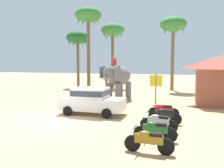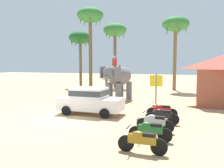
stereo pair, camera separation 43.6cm
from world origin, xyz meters
name	(u,v)px [view 1 (the left image)]	position (x,y,z in m)	size (l,w,h in m)	color
ground_plane	(59,119)	(0.00, 0.00, 0.00)	(120.00, 120.00, 0.00)	tan
car_sedan_foreground	(91,100)	(1.23, 1.92, 0.93)	(4.13, 1.94, 1.70)	white
elephant_with_mahout	(118,78)	(1.17, 7.73, 1.99)	(2.30, 4.01, 3.88)	slate
motorcycle_nearest_camera	(149,140)	(5.78, -3.36, 0.46)	(1.80, 0.55, 0.94)	black
motorcycle_second_in_row	(155,130)	(5.81, -1.98, 0.46)	(1.80, 0.55, 0.94)	black
motorcycle_mid_row	(158,122)	(5.76, -0.55, 0.46)	(1.80, 0.55, 0.94)	black
motorcycle_fourth_in_row	(164,115)	(5.88, 0.95, 0.46)	(1.80, 0.55, 0.94)	black
motorcycle_far_in_row	(164,110)	(5.69, 2.34, 0.46)	(1.80, 0.55, 0.94)	black
palm_tree_behind_elephant	(78,39)	(-7.87, 17.97, 6.67)	(3.20, 3.20, 7.78)	brown
palm_tree_near_hut	(88,18)	(-4.74, 14.65, 8.73)	(3.20, 3.20, 10.01)	brown
palm_tree_left_of_road	(173,27)	(5.04, 17.78, 7.69)	(3.20, 3.20, 8.88)	brown
palm_tree_far_back	(113,32)	(-3.12, 19.11, 7.58)	(3.20, 3.20, 8.76)	brown
signboard_yellow	(156,83)	(4.53, 7.26, 1.69)	(1.00, 0.10, 2.40)	#4C4C51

